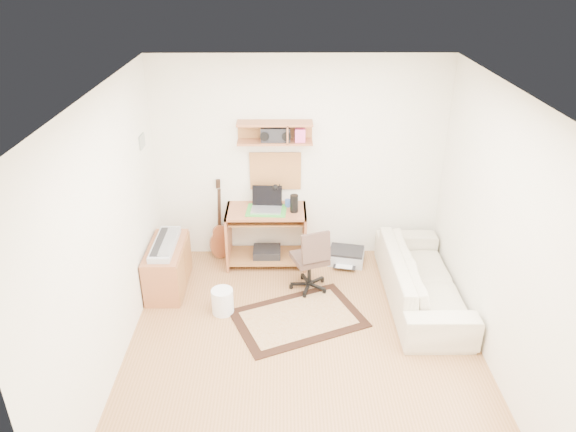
{
  "coord_description": "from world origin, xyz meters",
  "views": [
    {
      "loc": [
        -0.19,
        -4.31,
        3.65
      ],
      "look_at": [
        -0.15,
        1.05,
        1.0
      ],
      "focal_mm": 33.63,
      "sensor_mm": 36.0,
      "label": 1
    }
  ],
  "objects_px": {
    "desk": "(267,236)",
    "task_chair": "(309,258)",
    "printer": "(346,256)",
    "sofa": "(423,271)",
    "cabinet": "(168,267)"
  },
  "relations": [
    {
      "from": "desk",
      "to": "task_chair",
      "type": "height_order",
      "value": "task_chair"
    },
    {
      "from": "printer",
      "to": "sofa",
      "type": "bearing_deg",
      "value": -35.58
    },
    {
      "from": "desk",
      "to": "sofa",
      "type": "xyz_separation_m",
      "value": [
        1.8,
        -0.85,
        0.01
      ]
    },
    {
      "from": "printer",
      "to": "sofa",
      "type": "xyz_separation_m",
      "value": [
        0.77,
        -0.85,
        0.3
      ]
    },
    {
      "from": "cabinet",
      "to": "printer",
      "type": "xyz_separation_m",
      "value": [
        2.19,
        0.56,
        -0.19
      ]
    },
    {
      "from": "task_chair",
      "to": "sofa",
      "type": "bearing_deg",
      "value": -30.3
    },
    {
      "from": "sofa",
      "to": "task_chair",
      "type": "bearing_deg",
      "value": 79.34
    },
    {
      "from": "printer",
      "to": "task_chair",
      "type": "bearing_deg",
      "value": -117.69
    },
    {
      "from": "task_chair",
      "to": "sofa",
      "type": "height_order",
      "value": "task_chair"
    },
    {
      "from": "cabinet",
      "to": "task_chair",
      "type": "bearing_deg",
      "value": -1.8
    },
    {
      "from": "printer",
      "to": "sofa",
      "type": "height_order",
      "value": "sofa"
    },
    {
      "from": "desk",
      "to": "task_chair",
      "type": "bearing_deg",
      "value": -49.74
    },
    {
      "from": "desk",
      "to": "sofa",
      "type": "relative_size",
      "value": 0.51
    },
    {
      "from": "printer",
      "to": "desk",
      "type": "bearing_deg",
      "value": -167.95
    },
    {
      "from": "desk",
      "to": "printer",
      "type": "distance_m",
      "value": 1.07
    }
  ]
}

